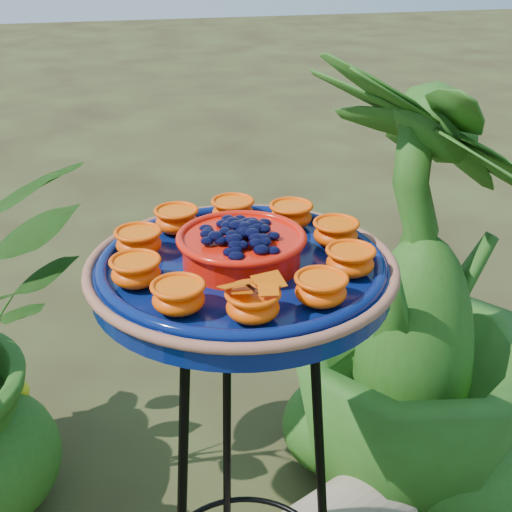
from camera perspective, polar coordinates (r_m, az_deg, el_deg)
name	(u,v)px	position (r m, az deg, el deg)	size (l,w,h in m)	color
tripod_stand	(244,465)	(1.28, -1.00, -16.40)	(0.33, 0.35, 0.88)	black
feeder_dish	(242,265)	(1.06, -1.16, -0.72)	(0.47, 0.47, 0.11)	#06154F
shrub_back_right	(419,301)	(1.72, 12.93, -3.52)	(0.64, 0.64, 1.15)	#274F15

